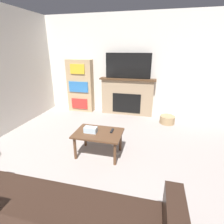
{
  "coord_description": "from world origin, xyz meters",
  "views": [
    {
      "loc": [
        0.69,
        -0.15,
        1.82
      ],
      "look_at": [
        -0.07,
        2.88,
        0.68
      ],
      "focal_mm": 28.0,
      "sensor_mm": 36.0,
      "label": 1
    }
  ],
  "objects_px": {
    "tv": "(128,66)",
    "coffee_table": "(98,136)",
    "storage_basket": "(167,120)",
    "fireplace": "(127,96)",
    "bookshelf": "(80,86)"
  },
  "relations": [
    {
      "from": "bookshelf",
      "to": "fireplace",
      "type": "bearing_deg",
      "value": 0.95
    },
    {
      "from": "fireplace",
      "to": "storage_basket",
      "type": "distance_m",
      "value": 1.28
    },
    {
      "from": "tv",
      "to": "coffee_table",
      "type": "height_order",
      "value": "tv"
    },
    {
      "from": "fireplace",
      "to": "storage_basket",
      "type": "height_order",
      "value": "fireplace"
    },
    {
      "from": "fireplace",
      "to": "storage_basket",
      "type": "xyz_separation_m",
      "value": [
        1.12,
        -0.44,
        -0.43
      ]
    },
    {
      "from": "tv",
      "to": "coffee_table",
      "type": "bearing_deg",
      "value": -93.85
    },
    {
      "from": "coffee_table",
      "to": "bookshelf",
      "type": "height_order",
      "value": "bookshelf"
    },
    {
      "from": "coffee_table",
      "to": "bookshelf",
      "type": "distance_m",
      "value": 2.55
    },
    {
      "from": "storage_basket",
      "to": "fireplace",
      "type": "bearing_deg",
      "value": 158.66
    },
    {
      "from": "tv",
      "to": "storage_basket",
      "type": "relative_size",
      "value": 3.3
    },
    {
      "from": "bookshelf",
      "to": "tv",
      "type": "bearing_deg",
      "value": 0.14
    },
    {
      "from": "bookshelf",
      "to": "storage_basket",
      "type": "relative_size",
      "value": 4.12
    },
    {
      "from": "tv",
      "to": "coffee_table",
      "type": "relative_size",
      "value": 1.49
    },
    {
      "from": "storage_basket",
      "to": "coffee_table",
      "type": "bearing_deg",
      "value": -125.83
    },
    {
      "from": "fireplace",
      "to": "tv",
      "type": "bearing_deg",
      "value": -90.0
    }
  ]
}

